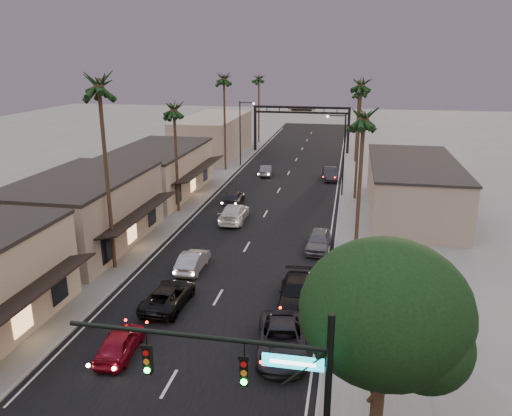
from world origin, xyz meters
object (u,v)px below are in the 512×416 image
at_px(palm_lb, 98,80).
at_px(curbside_black, 296,293).
at_px(oncoming_red, 120,343).
at_px(curbside_near, 282,340).
at_px(arch, 301,117).
at_px(palm_ld, 224,76).
at_px(palm_rc, 359,88).
at_px(oncoming_pickup, 168,296).
at_px(corner_tree, 387,317).
at_px(palm_lc, 174,105).
at_px(streetlight_right, 342,148).
at_px(palm_rb, 362,81).
at_px(oncoming_silver, 193,261).
at_px(streetlight_left, 242,128).
at_px(traffic_signal, 266,386).
at_px(palm_far, 259,76).
at_px(palm_ra, 364,112).

relative_size(palm_lb, curbside_black, 2.92).
relative_size(oncoming_red, curbside_near, 0.73).
xyz_separation_m(arch, palm_ld, (-8.60, -15.00, 6.88)).
bearing_deg(palm_rc, oncoming_red, -102.90).
distance_m(palm_lb, oncoming_pickup, 14.73).
xyz_separation_m(corner_tree, palm_lc, (-18.08, 28.55, 4.49)).
height_order(arch, streetlight_right, streetlight_right).
height_order(palm_rb, oncoming_silver, palm_rb).
relative_size(streetlight_left, curbside_near, 1.63).
distance_m(traffic_signal, curbside_near, 10.55).
distance_m(palm_far, curbside_black, 61.34).
bearing_deg(palm_ld, palm_rc, 27.62).
xyz_separation_m(traffic_signal, palm_far, (-13.99, 74.00, 6.36)).
height_order(palm_ld, oncoming_silver, palm_ld).
xyz_separation_m(palm_lc, palm_ld, (0.00, 19.00, 1.95)).
bearing_deg(oncoming_red, palm_rb, -114.54).
bearing_deg(streetlight_left, streetlight_right, -43.21).
bearing_deg(oncoming_red, streetlight_left, -89.72).
bearing_deg(streetlight_right, oncoming_pickup, -109.25).
bearing_deg(palm_rb, curbside_black, -98.13).
bearing_deg(curbside_black, curbside_near, -94.33).
xyz_separation_m(palm_rb, curbside_black, (-3.56, -24.90, -11.66)).
relative_size(streetlight_right, palm_ld, 0.63).
bearing_deg(palm_ra, curbside_black, -125.94).
relative_size(palm_ra, oncoming_silver, 3.10).
xyz_separation_m(traffic_signal, curbside_near, (-0.78, 9.60, -4.32)).
xyz_separation_m(oncoming_red, oncoming_pickup, (0.61, 5.50, 0.00)).
distance_m(palm_lc, palm_ld, 19.10).
distance_m(corner_tree, palm_lb, 24.36).
distance_m(streetlight_right, oncoming_silver, 24.66).
xyz_separation_m(streetlight_left, palm_rc, (15.52, 6.00, 5.14)).
distance_m(palm_ld, palm_far, 23.02).
relative_size(palm_far, oncoming_pickup, 2.65).
bearing_deg(palm_ld, palm_far, 89.25).
distance_m(corner_tree, palm_rc, 56.74).
bearing_deg(oncoming_silver, palm_rc, -105.96).
relative_size(palm_ra, oncoming_red, 3.27).
bearing_deg(oncoming_pickup, curbside_near, 154.85).
distance_m(palm_lc, curbside_near, 27.90).
distance_m(traffic_signal, arch, 66.24).
bearing_deg(palm_ra, traffic_signal, -98.28).
relative_size(palm_ra, oncoming_pickup, 2.65).
distance_m(palm_lb, oncoming_red, 17.08).
xyz_separation_m(palm_ld, palm_far, (0.30, 23.00, -0.97)).
distance_m(oncoming_pickup, oncoming_silver, 5.50).
distance_m(streetlight_right, palm_rc, 19.75).
xyz_separation_m(palm_rc, palm_far, (-16.90, 14.00, 0.97)).
bearing_deg(palm_ra, palm_far, 107.38).
xyz_separation_m(corner_tree, palm_ld, (-18.08, 47.55, 6.44)).
height_order(palm_ld, curbside_black, palm_ld).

